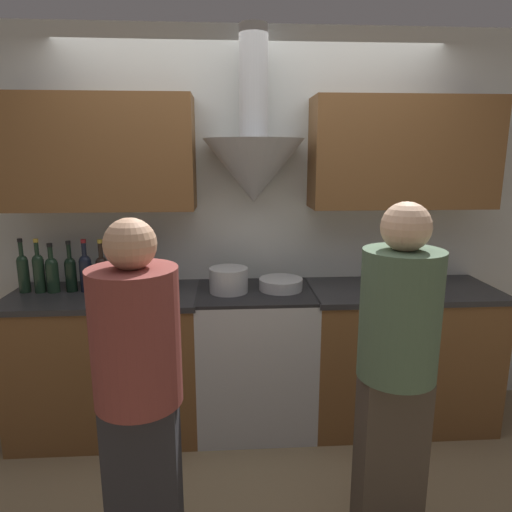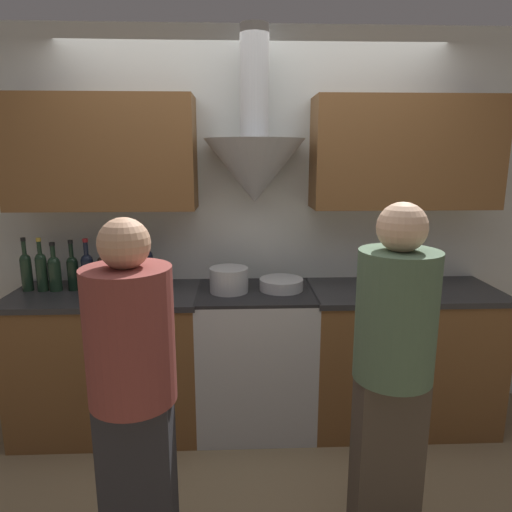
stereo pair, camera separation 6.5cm
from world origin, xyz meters
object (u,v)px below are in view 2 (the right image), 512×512
at_px(wine_bottle_3, 73,271).
at_px(mixing_bowl, 281,284).
at_px(wine_bottle_1, 41,270).
at_px(orange_fruit, 399,293).
at_px(wine_bottle_6, 118,270).
at_px(stock_pot, 229,280).
at_px(stove_range, 255,358).
at_px(person_foreground_right, 392,367).
at_px(wine_bottle_0, 26,270).
at_px(person_foreground_left, 134,395).
at_px(wine_bottle_5, 104,270).
at_px(wine_bottle_8, 148,267).
at_px(wine_bottle_4, 88,270).
at_px(wine_bottle_2, 55,271).
at_px(wine_bottle_7, 132,269).

bearing_deg(wine_bottle_3, mixing_bowl, -2.14).
relative_size(wine_bottle_1, orange_fruit, 4.66).
relative_size(wine_bottle_6, stock_pot, 1.36).
height_order(stove_range, person_foreground_right, person_foreground_right).
xyz_separation_m(wine_bottle_0, stock_pot, (1.29, -0.08, -0.06)).
relative_size(orange_fruit, person_foreground_left, 0.05).
height_order(stove_range, wine_bottle_3, wine_bottle_3).
height_order(stove_range, orange_fruit, orange_fruit).
distance_m(wine_bottle_5, wine_bottle_8, 0.28).
distance_m(wine_bottle_4, orange_fruit, 1.95).
distance_m(wine_bottle_2, wine_bottle_3, 0.11).
bearing_deg(wine_bottle_7, wine_bottle_5, -173.46).
xyz_separation_m(wine_bottle_2, orange_fruit, (2.14, -0.26, -0.09)).
height_order(wine_bottle_3, wine_bottle_5, wine_bottle_5).
xyz_separation_m(wine_bottle_6, stock_pot, (0.71, -0.08, -0.05)).
bearing_deg(orange_fruit, wine_bottle_4, 172.15).
relative_size(wine_bottle_2, wine_bottle_6, 0.95).
xyz_separation_m(wine_bottle_2, wine_bottle_4, (0.21, 0.01, 0.01)).
height_order(wine_bottle_2, wine_bottle_3, wine_bottle_3).
xyz_separation_m(wine_bottle_3, orange_fruit, (2.03, -0.27, -0.09)).
distance_m(wine_bottle_4, wine_bottle_5, 0.10).
relative_size(stock_pot, mixing_bowl, 0.87).
distance_m(wine_bottle_3, person_foreground_left, 1.38).
relative_size(stock_pot, person_foreground_left, 0.16).
distance_m(wine_bottle_2, wine_bottle_7, 0.49).
xyz_separation_m(stove_range, wine_bottle_8, (-0.69, 0.08, 0.61)).
relative_size(wine_bottle_1, wine_bottle_7, 1.05).
bearing_deg(wine_bottle_6, wine_bottle_7, 8.68).
bearing_deg(person_foreground_right, wine_bottle_2, 150.14).
bearing_deg(wine_bottle_1, wine_bottle_4, 1.10).
bearing_deg(stock_pot, stove_range, 5.47).
bearing_deg(wine_bottle_4, wine_bottle_8, 3.20).
bearing_deg(wine_bottle_5, wine_bottle_0, 179.03).
bearing_deg(stove_range, person_foreground_left, -114.72).
distance_m(wine_bottle_1, mixing_bowl, 1.53).
height_order(wine_bottle_1, wine_bottle_2, wine_bottle_1).
bearing_deg(mixing_bowl, wine_bottle_0, 178.23).
bearing_deg(wine_bottle_1, wine_bottle_6, 1.08).
xyz_separation_m(stock_pot, orange_fruit, (1.03, -0.19, -0.04)).
relative_size(wine_bottle_0, mixing_bowl, 1.23).
relative_size(wine_bottle_3, wine_bottle_6, 0.98).
height_order(wine_bottle_8, stock_pot, wine_bottle_8).
xyz_separation_m(orange_fruit, person_foreground_left, (-1.39, -0.94, -0.11)).
distance_m(wine_bottle_0, wine_bottle_3, 0.29).
xyz_separation_m(wine_bottle_2, person_foreground_right, (1.84, -1.05, -0.18)).
distance_m(wine_bottle_0, wine_bottle_7, 0.67).
height_order(stove_range, wine_bottle_5, wine_bottle_5).
height_order(wine_bottle_1, wine_bottle_8, wine_bottle_8).
distance_m(wine_bottle_3, wine_bottle_5, 0.20).
bearing_deg(stock_pot, wine_bottle_0, 176.46).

